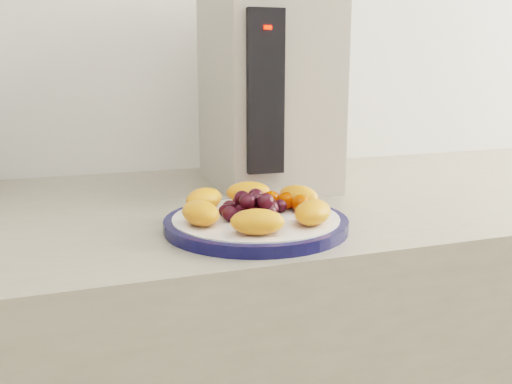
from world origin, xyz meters
name	(u,v)px	position (x,y,z in m)	size (l,w,h in m)	color
plate_rim	(256,224)	(0.04, 1.04, 0.91)	(0.24, 0.24, 0.01)	#0E103D
plate_face	(256,223)	(0.04, 1.04, 0.91)	(0.22, 0.22, 0.02)	white
appliance_body	(266,91)	(0.15, 1.31, 1.06)	(0.19, 0.26, 0.33)	#A79E92
appliance_panel	(265,93)	(0.10, 1.17, 1.07)	(0.06, 0.02, 0.24)	black
appliance_led	(268,27)	(0.10, 1.16, 1.16)	(0.01, 0.01, 0.01)	#FF0C05
fruit_plate	(257,205)	(0.04, 1.04, 0.93)	(0.21, 0.21, 0.03)	orange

